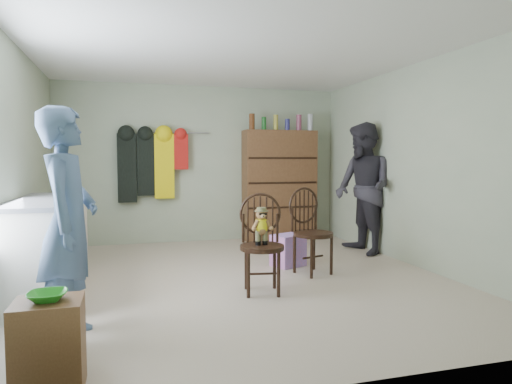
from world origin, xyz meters
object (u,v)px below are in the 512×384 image
object	(u,v)px
dresser	(279,185)
chair_far	(310,227)
counter	(48,246)
chair_front	(261,236)

from	to	relation	value
dresser	chair_far	bearing A→B (deg)	-99.88
counter	chair_front	distance (m)	2.12
counter	chair_front	xyz separation A→B (m)	(2.04, -0.54, 0.09)
counter	chair_far	bearing A→B (deg)	0.76
counter	chair_far	distance (m)	2.81
chair_front	chair_far	bearing A→B (deg)	47.81
dresser	counter	bearing A→B (deg)	-144.31
counter	chair_far	xyz separation A→B (m)	(2.81, 0.04, 0.06)
chair_far	dresser	world-z (taller)	dresser
chair_front	chair_far	world-z (taller)	chair_far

